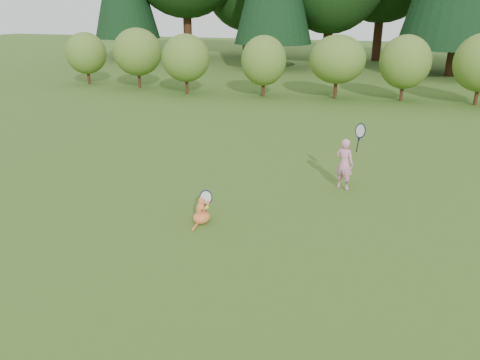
% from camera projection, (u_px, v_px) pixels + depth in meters
% --- Properties ---
extents(ground, '(100.00, 100.00, 0.00)m').
position_uv_depth(ground, '(214.00, 233.00, 7.85)').
color(ground, '#375819').
rests_on(ground, ground).
extents(shrub_row, '(28.00, 3.00, 2.80)m').
position_uv_depth(shrub_row, '(330.00, 64.00, 18.94)').
color(shrub_row, '#4D7323').
rests_on(shrub_row, ground).
extents(child, '(0.63, 0.45, 1.61)m').
position_uv_depth(child, '(345.00, 163.00, 9.61)').
color(child, pink).
rests_on(child, ground).
extents(cat, '(0.45, 0.66, 0.65)m').
position_uv_depth(cat, '(201.00, 210.00, 8.18)').
color(cat, '#D15028').
rests_on(cat, ground).
extents(tennis_ball, '(0.06, 0.06, 0.06)m').
position_uv_depth(tennis_ball, '(207.00, 207.00, 7.49)').
color(tennis_ball, yellow).
rests_on(tennis_ball, ground).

